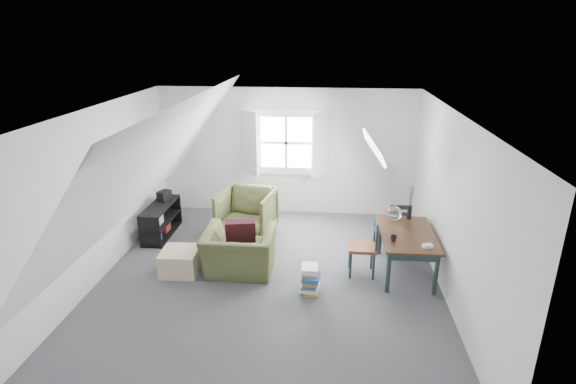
# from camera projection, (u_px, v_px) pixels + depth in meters

# --- Properties ---
(floor) EXTENTS (5.50, 5.50, 0.00)m
(floor) POSITION_uv_depth(u_px,v_px,m) (268.00, 281.00, 6.66)
(floor) COLOR #49484D
(floor) RESTS_ON ground
(ceiling) EXTENTS (5.50, 5.50, 0.00)m
(ceiling) POSITION_uv_depth(u_px,v_px,m) (266.00, 112.00, 5.81)
(ceiling) COLOR white
(ceiling) RESTS_ON wall_back
(wall_back) EXTENTS (5.00, 0.00, 5.00)m
(wall_back) POSITION_uv_depth(u_px,v_px,m) (286.00, 152.00, 8.81)
(wall_back) COLOR silver
(wall_back) RESTS_ON ground
(wall_front) EXTENTS (5.00, 0.00, 5.00)m
(wall_front) POSITION_uv_depth(u_px,v_px,m) (221.00, 323.00, 3.66)
(wall_front) COLOR silver
(wall_front) RESTS_ON ground
(wall_left) EXTENTS (0.00, 5.50, 5.50)m
(wall_left) POSITION_uv_depth(u_px,v_px,m) (95.00, 196.00, 6.46)
(wall_left) COLOR silver
(wall_left) RESTS_ON ground
(wall_right) EXTENTS (0.00, 5.50, 5.50)m
(wall_right) POSITION_uv_depth(u_px,v_px,m) (452.00, 209.00, 6.02)
(wall_right) COLOR silver
(wall_right) RESTS_ON ground
(slope_left) EXTENTS (3.19, 5.50, 4.48)m
(slope_left) POSITION_uv_depth(u_px,v_px,m) (155.00, 163.00, 6.20)
(slope_left) COLOR white
(slope_left) RESTS_ON wall_left
(slope_right) EXTENTS (3.19, 5.50, 4.48)m
(slope_right) POSITION_uv_depth(u_px,v_px,m) (383.00, 169.00, 5.92)
(slope_right) COLOR white
(slope_right) RESTS_ON wall_right
(dormer_window) EXTENTS (1.71, 0.35, 1.30)m
(dormer_window) POSITION_uv_depth(u_px,v_px,m) (286.00, 143.00, 8.68)
(dormer_window) COLOR white
(dormer_window) RESTS_ON wall_back
(skylight) EXTENTS (0.35, 0.75, 0.47)m
(skylight) POSITION_uv_depth(u_px,v_px,m) (374.00, 148.00, 7.15)
(skylight) COLOR white
(skylight) RESTS_ON slope_right
(armchair_near) EXTENTS (1.05, 0.92, 0.68)m
(armchair_near) POSITION_uv_depth(u_px,v_px,m) (240.00, 271.00, 6.93)
(armchair_near) COLOR #464D28
(armchair_near) RESTS_ON floor
(armchair_far) EXTENTS (1.07, 1.09, 0.86)m
(armchair_far) POSITION_uv_depth(u_px,v_px,m) (247.00, 235.00, 8.14)
(armchair_far) COLOR #464D28
(armchair_far) RESTS_ON floor
(throw_pillow) EXTENTS (0.50, 0.34, 0.47)m
(throw_pillow) POSITION_uv_depth(u_px,v_px,m) (241.00, 232.00, 6.87)
(throw_pillow) COLOR #360E19
(throw_pillow) RESTS_ON armchair_near
(ottoman) EXTENTS (0.57, 0.57, 0.36)m
(ottoman) POSITION_uv_depth(u_px,v_px,m) (180.00, 261.00, 6.85)
(ottoman) COLOR #C0AC8F
(ottoman) RESTS_ON floor
(dining_table) EXTENTS (0.79, 1.32, 0.66)m
(dining_table) POSITION_uv_depth(u_px,v_px,m) (407.00, 238.00, 6.71)
(dining_table) COLOR #361E11
(dining_table) RESTS_ON floor
(demijohn) EXTENTS (0.23, 0.23, 0.33)m
(demijohn) POSITION_uv_depth(u_px,v_px,m) (394.00, 213.00, 7.07)
(demijohn) COLOR silver
(demijohn) RESTS_ON dining_table
(vase_twigs) EXTENTS (0.07, 0.08, 0.56)m
(vase_twigs) POSITION_uv_depth(u_px,v_px,m) (409.00, 212.00, 7.14)
(vase_twigs) COLOR black
(vase_twigs) RESTS_ON dining_table
(cup) EXTENTS (0.11, 0.11, 0.09)m
(cup) POSITION_uv_depth(u_px,v_px,m) (393.00, 241.00, 6.42)
(cup) COLOR black
(cup) RESTS_ON dining_table
(paper_box) EXTENTS (0.15, 0.12, 0.04)m
(paper_box) POSITION_uv_depth(u_px,v_px,m) (428.00, 246.00, 6.23)
(paper_box) COLOR white
(paper_box) RESTS_ON dining_table
(dining_chair_far) EXTENTS (0.38, 0.38, 0.81)m
(dining_chair_far) POSITION_uv_depth(u_px,v_px,m) (398.00, 223.00, 7.62)
(dining_chair_far) COLOR brown
(dining_chair_far) RESTS_ON floor
(dining_chair_near) EXTENTS (0.42, 0.42, 0.89)m
(dining_chair_near) POSITION_uv_depth(u_px,v_px,m) (365.00, 246.00, 6.71)
(dining_chair_near) COLOR brown
(dining_chair_near) RESTS_ON floor
(media_shelf) EXTENTS (0.37, 1.12, 0.58)m
(media_shelf) POSITION_uv_depth(u_px,v_px,m) (161.00, 222.00, 8.06)
(media_shelf) COLOR black
(media_shelf) RESTS_ON floor
(electronics_box) EXTENTS (0.24, 0.28, 0.19)m
(electronics_box) POSITION_uv_depth(u_px,v_px,m) (164.00, 196.00, 8.20)
(electronics_box) COLOR black
(electronics_box) RESTS_ON media_shelf
(magazine_stack) EXTENTS (0.30, 0.35, 0.40)m
(magazine_stack) POSITION_uv_depth(u_px,v_px,m) (310.00, 280.00, 6.31)
(magazine_stack) COLOR #B29933
(magazine_stack) RESTS_ON floor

